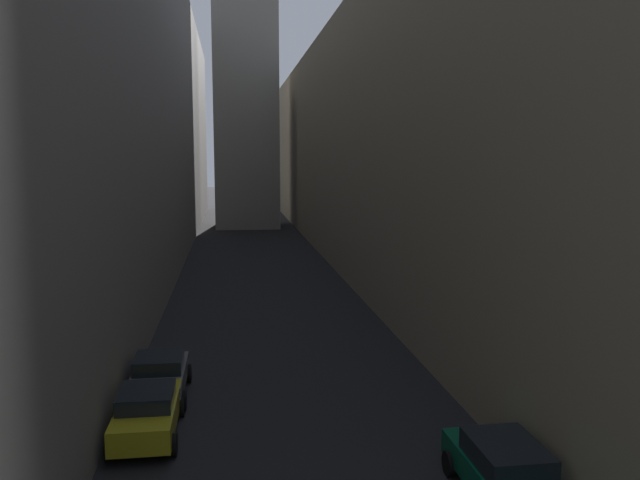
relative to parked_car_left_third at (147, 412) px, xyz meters
name	(u,v)px	position (x,y,z in m)	size (l,w,h in m)	color
ground_plane	(258,269)	(4.40, 28.06, -0.76)	(264.00, 264.00, 0.00)	black
building_block_left	(97,109)	(-6.88, 30.06, 10.81)	(11.56, 108.00, 23.14)	slate
building_block_right	(404,145)	(15.80, 30.06, 8.31)	(11.81, 108.00, 18.14)	gray
parked_car_left_third	(147,412)	(0.00, 0.00, 0.00)	(1.88, 4.01, 1.46)	#A59919
parked_car_left_far	(159,376)	(0.00, 3.19, -0.01)	(1.95, 3.91, 1.43)	#4C4C51
parked_car_right_third	(505,471)	(8.80, -4.88, 0.03)	(1.89, 4.23, 1.51)	#05472D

